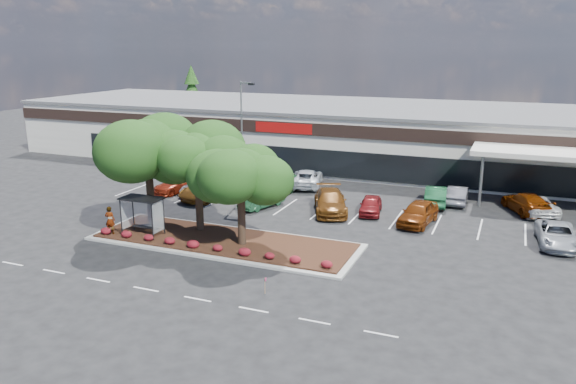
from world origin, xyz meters
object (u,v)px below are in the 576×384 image
at_px(survey_stake, 265,283).
at_px(car_1, 211,189).
at_px(light_pole, 243,148).
at_px(car_0, 178,184).

relative_size(survey_stake, car_1, 0.15).
height_order(light_pole, car_1, light_pole).
xyz_separation_m(light_pole, car_0, (-6.60, -0.00, -3.67)).
relative_size(light_pole, survey_stake, 10.76).
xyz_separation_m(light_pole, survey_stake, (9.41, -16.39, -3.79)).
relative_size(light_pole, car_1, 1.65).
bearing_deg(car_0, car_1, 3.47).
bearing_deg(car_1, light_pole, 35.00).
xyz_separation_m(survey_stake, car_1, (-12.11, 15.56, 0.24)).
height_order(light_pole, survey_stake, light_pole).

